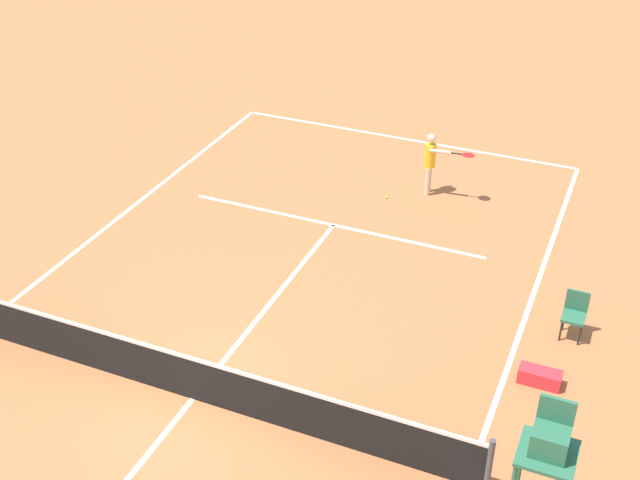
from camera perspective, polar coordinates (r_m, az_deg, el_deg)
ground_plane at (r=14.82m, az=-8.84°, el=-10.87°), size 60.00×60.00×0.00m
court_lines at (r=14.82m, az=-8.84°, el=-10.86°), size 9.94×23.76×0.01m
tennis_net at (r=14.49m, az=-9.00°, el=-9.42°), size 10.54×0.10×1.07m
player_serving at (r=20.59m, az=7.81°, el=5.61°), size 1.28×0.47×1.64m
tennis_ball at (r=20.67m, az=4.65°, el=2.99°), size 0.07×0.07×0.07m
umpire_chair at (r=11.96m, az=15.61°, el=-13.99°), size 0.80×0.80×2.41m
courtside_chair_mid at (r=16.43m, az=17.33°, el=-4.87°), size 0.44×0.46×0.95m
equipment_bag at (r=15.36m, az=15.07°, el=-9.20°), size 0.76×0.32×0.30m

